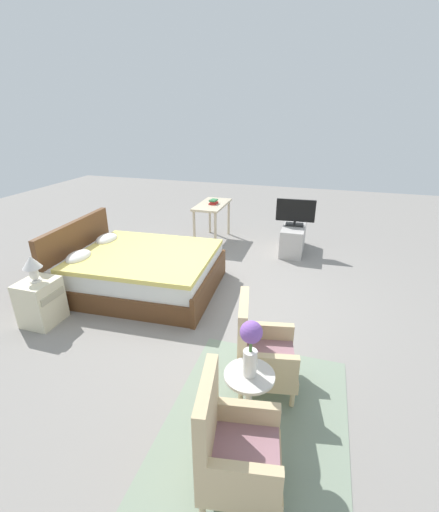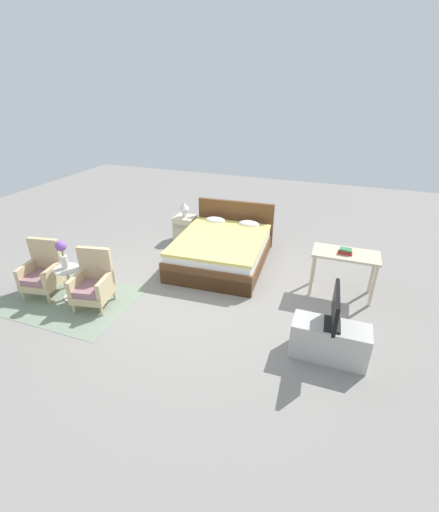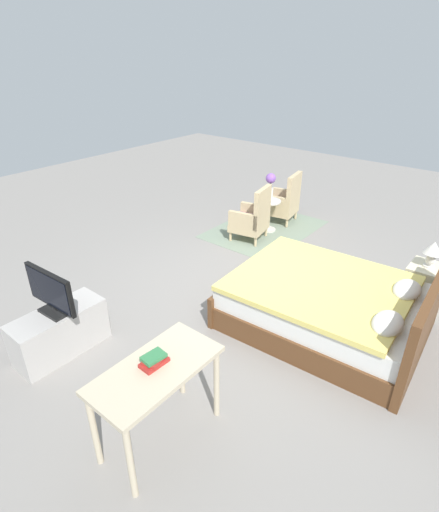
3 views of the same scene
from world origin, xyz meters
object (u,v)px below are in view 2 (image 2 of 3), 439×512
object	(u,v)px
nightstand	(185,228)
armchair_by_window_left	(43,273)
tv_stand	(329,341)
vanity_desk	(345,259)
side_table	(69,279)
tv_flatscreen	(335,309)
flower_vase	(62,252)
book_stack	(345,251)
table_lamp	(184,207)
bed	(223,248)
armchair_by_window_right	(93,283)

from	to	relation	value
nightstand	armchair_by_window_left	bearing A→B (deg)	-115.10
tv_stand	vanity_desk	distance (m)	1.67
side_table	tv_stand	bearing A→B (deg)	0.57
tv_flatscreen	vanity_desk	xyz separation A→B (m)	(0.08, 1.62, -0.10)
flower_vase	tv_stand	world-z (taller)	flower_vase
flower_vase	vanity_desk	xyz separation A→B (m)	(4.18, 1.66, -0.20)
side_table	nightstand	xyz separation A→B (m)	(0.79, 2.78, -0.07)
vanity_desk	book_stack	bearing A→B (deg)	-119.48
vanity_desk	tv_flatscreen	bearing A→B (deg)	-92.72
armchair_by_window_left	table_lamp	distance (m)	3.10
bed	flower_vase	bearing A→B (deg)	-133.07
book_stack	tv_stand	bearing A→B (deg)	-92.19
armchair_by_window_right	table_lamp	distance (m)	2.83
tv_stand	nightstand	bearing A→B (deg)	140.47
nightstand	tv_stand	distance (m)	4.30
armchair_by_window_right	nightstand	distance (m)	2.80
tv_flatscreen	vanity_desk	distance (m)	1.62
tv_flatscreen	book_stack	world-z (taller)	tv_flatscreen
armchair_by_window_right	book_stack	xyz separation A→B (m)	(3.66, 1.63, 0.43)
table_lamp	side_table	bearing A→B (deg)	-105.79
armchair_by_window_left	nightstand	xyz separation A→B (m)	(1.30, 2.78, -0.10)
vanity_desk	tv_stand	bearing A→B (deg)	-92.80
armchair_by_window_right	nightstand	xyz separation A→B (m)	(0.29, 2.78, -0.10)
nightstand	table_lamp	distance (m)	0.50
tv_flatscreen	book_stack	size ratio (longest dim) A/B	3.18
tv_stand	tv_flatscreen	world-z (taller)	tv_flatscreen
vanity_desk	bed	bearing A→B (deg)	169.75
nightstand	tv_stand	world-z (taller)	nightstand
nightstand	table_lamp	world-z (taller)	table_lamp
armchair_by_window_right	book_stack	distance (m)	4.03
tv_stand	vanity_desk	bearing A→B (deg)	87.20
bed	tv_stand	size ratio (longest dim) A/B	2.31
armchair_by_window_left	tv_stand	distance (m)	4.62
armchair_by_window_left	armchair_by_window_right	distance (m)	1.02
armchair_by_window_right	tv_stand	xyz separation A→B (m)	(3.60, 0.05, -0.13)
armchair_by_window_left	flower_vase	bearing A→B (deg)	0.70
armchair_by_window_right	book_stack	size ratio (longest dim) A/B	4.19
armchair_by_window_right	book_stack	world-z (taller)	armchair_by_window_right
armchair_by_window_left	nightstand	bearing A→B (deg)	64.90
flower_vase	tv_stand	xyz separation A→B (m)	(4.10, 0.04, -0.60)
tv_flatscreen	bed	bearing A→B (deg)	137.06
flower_vase	nightstand	world-z (taller)	flower_vase
armchair_by_window_left	table_lamp	bearing A→B (deg)	64.90
bed	book_stack	bearing A→B (deg)	-11.14
flower_vase	tv_flatscreen	xyz separation A→B (m)	(4.10, 0.04, -0.11)
nightstand	tv_flatscreen	bearing A→B (deg)	-39.51
side_table	nightstand	distance (m)	2.89
armchair_by_window_right	side_table	bearing A→B (deg)	179.24
armchair_by_window_left	book_stack	world-z (taller)	armchair_by_window_left
armchair_by_window_right	vanity_desk	xyz separation A→B (m)	(3.68, 1.66, 0.27)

